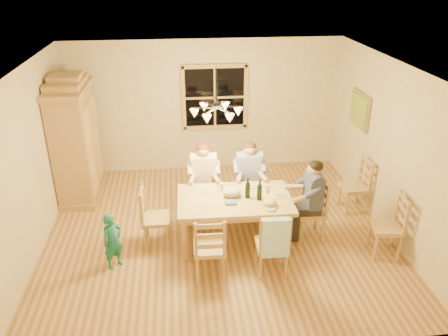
{
  "coord_description": "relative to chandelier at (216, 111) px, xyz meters",
  "views": [
    {
      "loc": [
        -0.57,
        -6.03,
        4.05
      ],
      "look_at": [
        0.12,
        0.1,
        1.1
      ],
      "focal_mm": 35.0,
      "sensor_mm": 36.0,
      "label": 1
    }
  ],
  "objects": [
    {
      "name": "chair_end_left",
      "position": [
        -0.97,
        -0.24,
        -1.77
      ],
      "size": [
        0.43,
        0.45,
        0.99
      ],
      "rotation": [
        0.0,
        0.0,
        -1.59
      ],
      "color": "#A37648",
      "rests_on": "floor"
    },
    {
      "name": "child",
      "position": [
        -1.57,
        -0.73,
        -1.65
      ],
      "size": [
        0.37,
        0.36,
        0.86
      ],
      "primitive_type": "imported",
      "rotation": [
        0.0,
        0.0,
        0.71
      ],
      "color": "#186F66",
      "rests_on": "floor"
    },
    {
      "name": "chair_far_right",
      "position": [
        0.6,
        0.55,
        -1.77
      ],
      "size": [
        0.45,
        0.43,
        0.99
      ],
      "rotation": [
        0.0,
        0.0,
        3.12
      ],
      "color": "#A37648",
      "rests_on": "floor"
    },
    {
      "name": "wine_glass_a",
      "position": [
        0.07,
        -0.02,
        -1.25
      ],
      "size": [
        0.06,
        0.06,
        0.14
      ],
      "primitive_type": "cylinder",
      "color": "silver",
      "rests_on": "dining_table"
    },
    {
      "name": "wall_left",
      "position": [
        -2.75,
        0.0,
        -0.73
      ],
      "size": [
        0.02,
        5.0,
        2.7
      ],
      "primitive_type": "cube",
      "color": "tan",
      "rests_on": "floor"
    },
    {
      "name": "chair_far_left",
      "position": [
        -0.17,
        0.57,
        -1.77
      ],
      "size": [
        0.45,
        0.43,
        0.99
      ],
      "rotation": [
        0.0,
        0.0,
        3.12
      ],
      "color": "#A37648",
      "rests_on": "floor"
    },
    {
      "name": "chair_spare_back",
      "position": [
        2.45,
        0.43,
        -1.77
      ],
      "size": [
        0.44,
        0.46,
        0.99
      ],
      "rotation": [
        0.0,
        0.0,
        1.61
      ],
      "color": "#A37648",
      "rests_on": "floor"
    },
    {
      "name": "adult_plaid_man",
      "position": [
        0.6,
        0.55,
        -1.24
      ],
      "size": [
        0.41,
        0.43,
        0.87
      ],
      "rotation": [
        0.0,
        0.0,
        3.12
      ],
      "color": "#304485",
      "rests_on": "floor"
    },
    {
      "name": "wall_back",
      "position": [
        0.0,
        2.5,
        -0.73
      ],
      "size": [
        5.5,
        0.02,
        2.7
      ],
      "primitive_type": "cube",
      "color": "tan",
      "rests_on": "floor"
    },
    {
      "name": "dining_table",
      "position": [
        0.24,
        -0.27,
        -1.42
      ],
      "size": [
        1.77,
        1.11,
        0.76
      ],
      "rotation": [
        0.0,
        0.0,
        -0.02
      ],
      "color": "tan",
      "rests_on": "floor"
    },
    {
      "name": "wall_right",
      "position": [
        2.75,
        0.0,
        -0.73
      ],
      "size": [
        0.02,
        5.0,
        2.7
      ],
      "primitive_type": "cube",
      "color": "tan",
      "rests_on": "floor"
    },
    {
      "name": "chandelier",
      "position": [
        0.0,
        0.0,
        0.0
      ],
      "size": [
        0.77,
        0.68,
        0.71
      ],
      "color": "black",
      "rests_on": "ceiling"
    },
    {
      "name": "towel",
      "position": [
        0.66,
        -1.29,
        -1.38
      ],
      "size": [
        0.38,
        0.11,
        0.58
      ],
      "primitive_type": "cube",
      "rotation": [
        0.0,
        0.0,
        -0.02
      ],
      "color": "#AED2EC",
      "rests_on": "chair_near_right"
    },
    {
      "name": "cloth_bundle",
      "position": [
        0.21,
        -0.21,
        -1.24
      ],
      "size": [
        0.28,
        0.22,
        0.15
      ],
      "primitive_type": "ellipsoid",
      "color": "#C7AB90",
      "rests_on": "dining_table"
    },
    {
      "name": "chair_spare_front",
      "position": [
        2.45,
        -0.86,
        -1.77
      ],
      "size": [
        0.48,
        0.5,
        0.99
      ],
      "rotation": [
        0.0,
        0.0,
        1.42
      ],
      "color": "#A37648",
      "rests_on": "floor"
    },
    {
      "name": "window",
      "position": [
        0.2,
        2.47,
        -0.53
      ],
      "size": [
        1.3,
        0.06,
        1.3
      ],
      "color": "black",
      "rests_on": "wall_back"
    },
    {
      "name": "chair_end_right",
      "position": [
        1.45,
        -0.29,
        -1.77
      ],
      "size": [
        0.43,
        0.45,
        0.99
      ],
      "rotation": [
        0.0,
        0.0,
        1.55
      ],
      "color": "#A37648",
      "rests_on": "floor"
    },
    {
      "name": "adult_slate_man",
      "position": [
        1.45,
        -0.29,
        -1.24
      ],
      "size": [
        0.43,
        0.41,
        0.87
      ],
      "rotation": [
        0.0,
        0.0,
        1.55
      ],
      "color": "#3C4161",
      "rests_on": "floor"
    },
    {
      "name": "wine_glass_b",
      "position": [
        0.77,
        -0.15,
        -1.25
      ],
      "size": [
        0.06,
        0.06,
        0.14
      ],
      "primitive_type": "cylinder",
      "color": "silver",
      "rests_on": "dining_table"
    },
    {
      "name": "plate_woman",
      "position": [
        -0.15,
        0.05,
        -1.31
      ],
      "size": [
        0.26,
        0.26,
        0.02
      ],
      "primitive_type": "cylinder",
      "color": "white",
      "rests_on": "dining_table"
    },
    {
      "name": "napkin",
      "position": [
        0.17,
        -0.42,
        -1.3
      ],
      "size": [
        0.18,
        0.14,
        0.03
      ],
      "primitive_type": "cube",
      "rotation": [
        0.0,
        0.0,
        -0.02
      ],
      "color": "#54679A",
      "rests_on": "dining_table"
    },
    {
      "name": "armoire",
      "position": [
        -2.42,
        1.57,
        -1.02
      ],
      "size": [
        0.66,
        1.4,
        2.3
      ],
      "color": "olive",
      "rests_on": "floor"
    },
    {
      "name": "plate_slate",
      "position": [
        0.92,
        -0.24,
        -1.31
      ],
      "size": [
        0.26,
        0.26,
        0.02
      ],
      "primitive_type": "cylinder",
      "color": "white",
      "rests_on": "dining_table"
    },
    {
      "name": "chair_near_left",
      "position": [
        -0.21,
        -1.08,
        -1.77
      ],
      "size": [
        0.45,
        0.43,
        0.99
      ],
      "rotation": [
        0.0,
        0.0,
        -0.02
      ],
      "color": "#A37648",
      "rests_on": "floor"
    },
    {
      "name": "cap",
      "position": [
        0.73,
        -0.55,
        -1.26
      ],
      "size": [
        0.2,
        0.2,
        0.11
      ],
      "primitive_type": "ellipsoid",
      "color": "#C4B582",
      "rests_on": "dining_table"
    },
    {
      "name": "floor",
      "position": [
        0.0,
        0.0,
        -2.08
      ],
      "size": [
        5.5,
        5.5,
        0.0
      ],
      "primitive_type": "plane",
      "color": "brown",
      "rests_on": "ground"
    },
    {
      "name": "plate_plaid",
      "position": [
        0.56,
        0.02,
        -1.31
      ],
      "size": [
        0.26,
        0.26,
        0.02
      ],
      "primitive_type": "cylinder",
      "color": "white",
      "rests_on": "dining_table"
    },
    {
      "name": "ceiling",
      "position": [
        0.0,
        0.0,
        0.62
      ],
      "size": [
        5.5,
        5.0,
        0.02
      ],
      "primitive_type": "cube",
      "color": "white",
      "rests_on": "wall_back"
    },
    {
      "name": "painting",
      "position": [
        2.71,
        1.2,
        -0.48
      ],
      "size": [
        0.06,
        0.78,
        0.64
      ],
      "color": "olive",
      "rests_on": "wall_right"
    },
    {
      "name": "wine_bottle_b",
      "position": [
        0.61,
        -0.35,
        -1.15
      ],
      "size": [
        0.08,
        0.08,
        0.33
      ],
      "primitive_type": "cylinder",
      "color": "black",
      "rests_on": "dining_table"
    },
    {
      "name": "wine_bottle_a",
      "position": [
        0.44,
        -0.27,
        -1.15
      ],
      "size": [
        0.08,
        0.08,
        0.33
      ],
      "primitive_type": "cylinder",
      "color": "black",
      "rests_on": "dining_table"
    },
    {
      "name": "chair_near_right",
      "position": [
        0.66,
        -1.1,
        -1.77
      ],
      "size": [
        0.45,
        0.43,
        0.99
      ],
      "rotation": [
        0.0,
        0.0,
        -0.02
      ],
      "color": "#A37648",
      "rests_on": "floor"
    },
    {
      "name": "adult_woman",
      "position": [
        -0.17,
        0.57,
        -1.24
      ],
      "size": [
        0.41,
        0.43,
        0.87
      ],
      "rotation": [
        0.0,
        0.0,
        3.12
      ],
      "color": "beige",
      "rests_on": "floor"
    }
  ]
}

